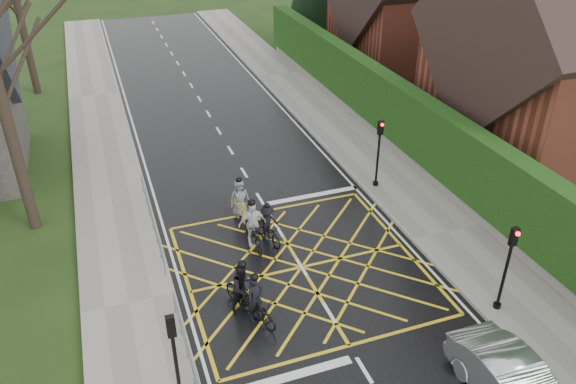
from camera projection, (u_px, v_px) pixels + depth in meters
ground at (302, 267)px, 20.00m from camera, size 120.00×120.00×0.00m
road at (302, 267)px, 19.99m from camera, size 9.00×80.00×0.01m
sidewalk_right at (446, 233)px, 21.70m from camera, size 3.00×80.00×0.15m
sidewalk_left at (129, 304)px, 18.22m from camera, size 3.00×80.00×0.15m
stone_wall at (408, 154)px, 26.94m from camera, size 0.50×38.00×0.70m
hedge at (412, 121)px, 26.05m from camera, size 0.90×38.00×2.80m
house_far at (415, 6)px, 36.67m from camera, size 9.80×8.80×10.30m
railing_south at (189, 355)px, 15.41m from camera, size 0.05×5.04×1.03m
railing_north at (151, 215)px, 21.49m from camera, size 0.05×6.04×1.03m
traffic_light_ne at (378, 154)px, 24.04m from camera, size 0.24×0.31×3.21m
traffic_light_se at (506, 270)px, 17.22m from camera, size 0.24×0.31×3.21m
traffic_light_sw at (176, 363)px, 14.03m from camera, size 0.24×0.31×3.21m
cyclist_rear at (256, 305)px, 17.44m from camera, size 1.32×1.92×1.77m
cyclist_back at (244, 292)px, 17.75m from camera, size 1.25×1.98×1.92m
cyclist_mid at (268, 227)px, 21.14m from camera, size 1.08×1.77×1.63m
cyclist_front at (253, 229)px, 20.77m from camera, size 1.09×2.01×2.00m
cyclist_lead at (240, 203)px, 22.58m from camera, size 0.80×1.83×1.78m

